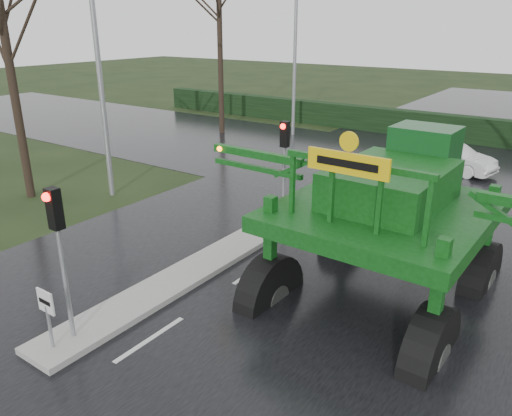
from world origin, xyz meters
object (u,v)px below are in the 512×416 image
Objects in this scene: street_light_left_near at (101,38)px; crop_sprayer at (277,194)px; street_light_left_far at (300,32)px; white_sedan at (449,171)px; traffic_signal_near at (58,233)px; keep_left_sign at (47,310)px; traffic_signal_mid at (284,150)px.

crop_sprayer is (9.33, -2.71, -3.31)m from street_light_left_near.
street_light_left_far is 0.99× the size of crop_sprayer.
white_sedan is (0.51, 14.03, -2.68)m from crop_sprayer.
keep_left_sign is at bearing -90.00° from traffic_signal_near.
keep_left_sign is 1.61m from traffic_signal_near.
crop_sprayer is (2.43, 4.30, 0.09)m from traffic_signal_near.
traffic_signal_mid is 10.58m from white_sedan.
traffic_signal_near is at bearing -118.10° from crop_sprayer.
traffic_signal_near is at bearing -45.47° from street_light_left_near.
white_sedan is (2.94, 18.82, -1.06)m from keep_left_sign.
keep_left_sign is 0.14× the size of street_light_left_far.
white_sedan is (2.94, 18.33, -2.59)m from traffic_signal_near.
traffic_signal_near is 8.50m from traffic_signal_mid.
keep_left_sign is at bearing -47.41° from street_light_left_near.
street_light_left_near is at bearing -167.79° from traffic_signal_mid.
keep_left_sign is 0.38× the size of traffic_signal_mid.
street_light_left_near reaches higher than traffic_signal_mid.
traffic_signal_near is 10.40m from street_light_left_near.
traffic_signal_mid is (0.00, 8.99, 1.53)m from keep_left_sign.
street_light_left_near is at bearing 165.20° from crop_sprayer.
traffic_signal_mid reaches higher than keep_left_sign.
crop_sprayer is at bearing 63.10° from keep_left_sign.
street_light_left_near is (-6.89, 7.50, 4.93)m from keep_left_sign.
crop_sprayer is 2.52× the size of white_sedan.
street_light_left_far is (-6.89, 12.51, 3.40)m from traffic_signal_mid.
traffic_signal_near is at bearing 90.00° from keep_left_sign.
street_light_left_far is 19.42m from crop_sprayer.
street_light_left_far is at bearing 108.17° from traffic_signal_near.
street_light_left_near is at bearing -90.00° from street_light_left_far.
white_sedan is at bearing 80.89° from traffic_signal_near.
street_light_left_far is at bearing 90.00° from street_light_left_near.
street_light_left_far is at bearing 107.78° from keep_left_sign.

